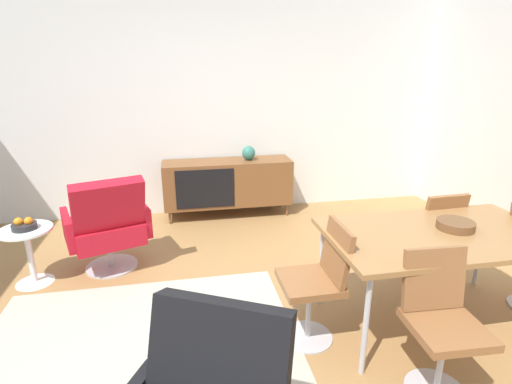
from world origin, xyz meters
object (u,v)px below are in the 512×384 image
dining_table (440,238)px  dining_chair_front_left (441,319)px  wooden_bowl_on_table (455,225)px  lounge_chair_red (108,224)px  dining_chair_near_window (319,279)px  fruit_bowl (24,225)px  side_table_round (29,250)px  vase_cobalt (249,153)px  sideboard (228,182)px  dining_chair_back_right (432,232)px

dining_table → dining_chair_front_left: dining_chair_front_left is taller
dining_table → dining_chair_front_left: bearing=-121.8°
wooden_bowl_on_table → lounge_chair_red: 2.90m
dining_chair_near_window → fruit_bowl: 2.53m
side_table_round → dining_chair_near_window: bearing=-28.0°
vase_cobalt → lounge_chair_red: bearing=-141.5°
dining_table → vase_cobalt: bearing=110.4°
lounge_chair_red → wooden_bowl_on_table: bearing=-25.7°
sideboard → dining_chair_back_right: dining_chair_back_right is taller
dining_table → fruit_bowl: 3.34m
sideboard → dining_chair_front_left: bearing=-74.4°
sideboard → side_table_round: sideboard is taller
vase_cobalt → fruit_bowl: 2.57m
sideboard → vase_cobalt: 0.46m
dining_table → wooden_bowl_on_table: 0.16m
dining_chair_near_window → side_table_round: size_ratio=1.65×
dining_table → lounge_chair_red: (-2.46, 1.29, -0.23)m
wooden_bowl_on_table → side_table_round: 3.49m
fruit_bowl → wooden_bowl_on_table: bearing=-19.4°
dining_chair_back_right → fruit_bowl: bearing=169.8°
vase_cobalt → dining_table: bearing=-69.6°
dining_chair_front_left → side_table_round: 3.28m
dining_chair_near_window → side_table_round: bearing=152.0°
sideboard → dining_chair_back_right: 2.49m
vase_cobalt → fruit_bowl: vase_cobalt is taller
vase_cobalt → lounge_chair_red: size_ratio=0.19×
wooden_bowl_on_table → dining_chair_front_left: bearing=-129.3°
wooden_bowl_on_table → dining_chair_near_window: 1.07m
wooden_bowl_on_table → dining_chair_front_left: dining_chair_front_left is taller
sideboard → dining_table: 2.79m
dining_table → wooden_bowl_on_table: bearing=14.8°
dining_chair_near_window → fruit_bowl: bearing=152.0°
wooden_bowl_on_table → lounge_chair_red: bearing=154.3°
dining_chair_near_window → dining_chair_front_left: bearing=-45.9°
lounge_chair_red → fruit_bowl: size_ratio=4.73×
dining_chair_back_right → side_table_round: dining_chair_back_right is taller
vase_cobalt → dining_chair_near_window: (0.04, -2.51, -0.34)m
dining_table → wooden_bowl_on_table: wooden_bowl_on_table is taller
dining_chair_near_window → side_table_round: dining_chair_near_window is taller
lounge_chair_red → vase_cobalt: bearing=38.5°
dining_chair_near_window → sideboard: bearing=97.2°
lounge_chair_red → fruit_bowl: (-0.66, -0.10, 0.09)m
dining_chair_front_left → dining_chair_near_window: size_ratio=1.00×
dining_chair_front_left → fruit_bowl: bearing=147.8°
vase_cobalt → dining_chair_near_window: vase_cobalt is taller
dining_table → dining_chair_front_left: size_ratio=1.87×
dining_chair_front_left → wooden_bowl_on_table: bearing=50.7°
dining_chair_back_right → dining_chair_front_left: (-0.70, -1.12, 0.00)m
dining_chair_back_right → fruit_bowl: size_ratio=4.28×
sideboard → dining_chair_front_left: size_ratio=1.87×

